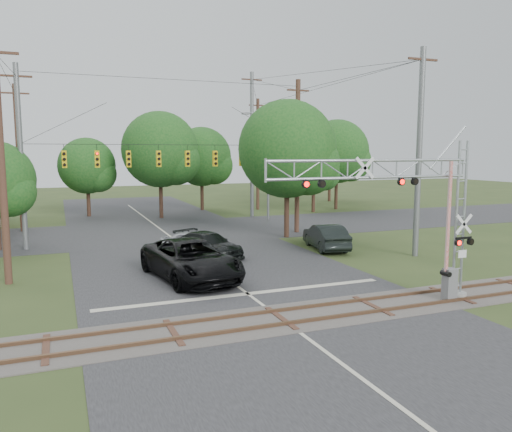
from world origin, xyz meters
name	(u,v)px	position (x,y,z in m)	size (l,w,h in m)	color
ground	(306,338)	(0.00, 0.00, 0.00)	(160.00, 160.00, 0.00)	#2F3E1D
road_main	(217,271)	(0.00, 10.00, 0.01)	(14.00, 90.00, 0.02)	#252427
road_cross	(164,232)	(0.00, 24.00, 0.01)	(90.00, 12.00, 0.02)	#252427
railroad_track	(281,318)	(0.00, 2.00, 0.03)	(90.00, 3.20, 0.17)	#45403C
crossing_gantry	(408,206)	(5.24, 1.64, 4.04)	(9.19, 0.84, 6.59)	gray
traffic_signal_span	(185,158)	(0.85, 20.00, 5.74)	(19.34, 0.36, 11.50)	slate
pickup_black	(191,260)	(-1.61, 9.00, 0.96)	(3.18, 6.89, 1.91)	black
car_dark	(209,245)	(0.66, 13.75, 0.71)	(2.00, 4.92, 1.43)	black
sedan_silver	(193,241)	(0.14, 15.40, 0.67)	(1.58, 3.93, 1.34)	#B3B4BB
suv_dark	(326,237)	(8.22, 13.22, 0.80)	(1.70, 4.86, 1.60)	black
streetlight	(266,160)	(10.03, 27.35, 5.46)	(2.60, 0.27, 9.76)	slate
utility_poles	(207,152)	(3.34, 23.13, 6.11)	(24.63, 26.42, 13.54)	#452A20
treeline	(161,155)	(1.55, 32.45, 5.85)	(56.07, 29.48, 9.89)	#3D261B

